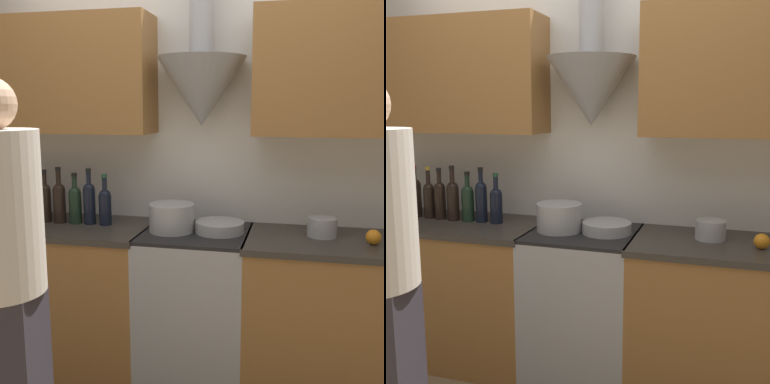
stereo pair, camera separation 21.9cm
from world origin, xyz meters
The scene contains 17 objects.
wall_back centered at (0.01, 0.58, 1.47)m, with size 8.40×0.52×2.60m.
counter_left centered at (-0.92, 0.31, 0.45)m, with size 1.25×0.62×0.90m.
counter_right centered at (0.95, 0.31, 0.45)m, with size 1.31×0.62×0.90m.
stove_range centered at (0.00, 0.31, 0.45)m, with size 0.61×0.60×0.90m.
wine_bottle_1 centered at (-1.36, 0.34, 1.04)m, with size 0.08×0.08×0.35m.
wine_bottle_2 centered at (-1.26, 0.34, 1.03)m, with size 0.08×0.08×0.34m.
wine_bottle_3 centered at (-1.16, 0.35, 1.04)m, with size 0.08×0.08×0.34m.
wine_bottle_4 centered at (-1.06, 0.35, 1.03)m, with size 0.07×0.07×0.34m.
wine_bottle_5 centered at (-0.97, 0.35, 1.03)m, with size 0.07×0.07×0.33m.
wine_bottle_6 centered at (-0.87, 0.34, 1.04)m, with size 0.08×0.08×0.35m.
wine_bottle_7 centered at (-0.77, 0.34, 1.03)m, with size 0.08×0.08×0.32m.
wine_bottle_8 centered at (-0.68, 0.35, 1.04)m, with size 0.07×0.07×0.34m.
wine_bottle_9 centered at (-0.58, 0.35, 1.02)m, with size 0.08×0.08×0.31m.
stock_pot centered at (-0.14, 0.29, 0.98)m, with size 0.26×0.26×0.16m.
mixing_bowl centered at (0.14, 0.32, 0.93)m, with size 0.28×0.28×0.06m.
orange_fruit centered at (0.97, 0.25, 0.94)m, with size 0.08×0.08×0.08m.
saucepan centered at (0.71, 0.36, 0.95)m, with size 0.16×0.16×0.11m.
Camera 2 is at (0.78, -2.28, 1.61)m, focal length 45.00 mm.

